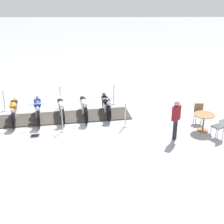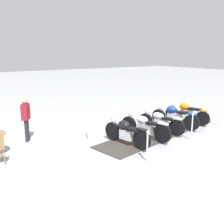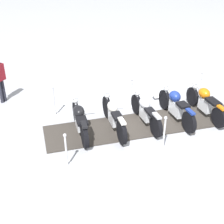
{
  "view_description": "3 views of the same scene",
  "coord_description": "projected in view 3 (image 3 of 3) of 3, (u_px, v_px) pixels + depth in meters",
  "views": [
    {
      "loc": [
        2.26,
        -14.03,
        6.17
      ],
      "look_at": [
        2.35,
        -0.63,
        0.55
      ],
      "focal_mm": 52.41,
      "sensor_mm": 36.0,
      "label": 1
    },
    {
      "loc": [
        7.47,
        7.14,
        3.28
      ],
      "look_at": [
        2.17,
        -0.43,
        1.11
      ],
      "focal_mm": 40.49,
      "sensor_mm": 36.0,
      "label": 2
    },
    {
      "loc": [
        1.96,
        8.38,
        5.24
      ],
      "look_at": [
        1.11,
        0.27,
        0.69
      ],
      "focal_mm": 49.54,
      "sensor_mm": 36.0,
      "label": 3
    }
  ],
  "objects": [
    {
      "name": "motorcycle_copper",
      "position": [
        205.0,
        102.0,
        10.27
      ],
      "size": [
        0.72,
        2.21,
        0.97
      ],
      "rotation": [
        0.0,
        0.0,
        -1.36
      ],
      "color": "black",
      "rests_on": "display_platform"
    },
    {
      "name": "motorcycle_black",
      "position": [
        80.0,
        120.0,
        9.29
      ],
      "size": [
        0.68,
        2.09,
        1.01
      ],
      "rotation": [
        0.0,
        0.0,
        -1.4
      ],
      "color": "black",
      "rests_on": "display_platform"
    },
    {
      "name": "motorcycle_navy",
      "position": [
        176.0,
        106.0,
        10.04
      ],
      "size": [
        0.82,
        2.27,
        1.0
      ],
      "rotation": [
        0.0,
        0.0,
        -1.35
      ],
      "color": "black",
      "rests_on": "display_platform"
    },
    {
      "name": "motorcycle_cream",
      "position": [
        113.0,
        115.0,
        9.55
      ],
      "size": [
        0.71,
        2.32,
        1.03
      ],
      "rotation": [
        0.0,
        0.0,
        -1.39
      ],
      "color": "black",
      "rests_on": "display_platform"
    },
    {
      "name": "stanchion_left_mid",
      "position": [
        164.0,
        140.0,
        8.67
      ],
      "size": [
        0.36,
        0.36,
        1.1
      ],
      "color": "silver",
      "rests_on": "ground_plane"
    },
    {
      "name": "display_platform",
      "position": [
        145.0,
        124.0,
        10.0
      ],
      "size": [
        6.58,
        2.52,
        0.04
      ],
      "primitive_type": "cube",
      "rotation": [
        0.0,
        0.0,
        0.17
      ],
      "color": "#38332D",
      "rests_on": "ground_plane"
    },
    {
      "name": "ground_plane",
      "position": [
        145.0,
        125.0,
        10.01
      ],
      "size": [
        80.0,
        80.0,
        0.0
      ],
      "primitive_type": "plane",
      "color": "#A8AAB2"
    },
    {
      "name": "info_placard",
      "position": [
        158.0,
        97.0,
        11.66
      ],
      "size": [
        0.38,
        0.26,
        0.2
      ],
      "rotation": [
        0.0,
        0.0,
        3.31
      ],
      "color": "#333338",
      "rests_on": "ground_plane"
    },
    {
      "name": "stanchion_right_mid",
      "position": [
        131.0,
        96.0,
        11.03
      ],
      "size": [
        0.32,
        0.32,
        1.06
      ],
      "color": "silver",
      "rests_on": "ground_plane"
    },
    {
      "name": "motorcycle_chrome",
      "position": [
        145.0,
        111.0,
        9.8
      ],
      "size": [
        0.83,
        2.15,
        0.98
      ],
      "rotation": [
        0.0,
        0.0,
        -1.35
      ],
      "color": "black",
      "rests_on": "display_platform"
    },
    {
      "name": "stanchion_right_rear",
      "position": [
        54.0,
        106.0,
        10.39
      ],
      "size": [
        0.32,
        0.32,
        1.09
      ],
      "color": "silver",
      "rests_on": "ground_plane"
    },
    {
      "name": "stanchion_left_rear",
      "position": [
        67.0,
        156.0,
        8.03
      ],
      "size": [
        0.33,
        0.33,
        1.02
      ],
      "color": "silver",
      "rests_on": "ground_plane"
    },
    {
      "name": "stanchion_right_front",
      "position": [
        200.0,
        88.0,
        11.68
      ],
      "size": [
        0.33,
        0.33,
        1.04
      ],
      "color": "silver",
      "rests_on": "ground_plane"
    }
  ]
}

